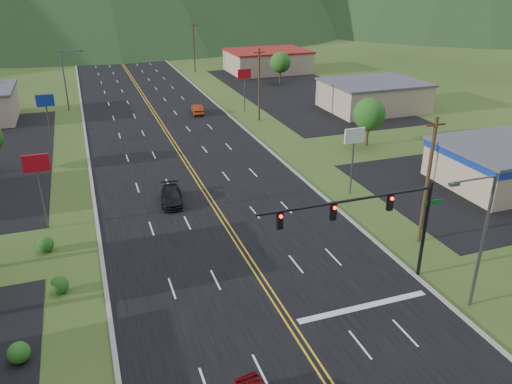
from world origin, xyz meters
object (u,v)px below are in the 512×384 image
object	(u,v)px
streetlight_east	(480,233)
streetlight_west	(66,76)
car_red_far	(197,109)
car_dark_mid	(172,197)
traffic_signal	(375,215)

from	to	relation	value
streetlight_east	streetlight_west	bearing A→B (deg)	110.86
car_red_far	streetlight_east	bearing A→B (deg)	102.46
streetlight_east	car_dark_mid	size ratio (longest dim) A/B	1.98
streetlight_east	car_red_far	bearing A→B (deg)	95.71
streetlight_west	streetlight_east	bearing A→B (deg)	-69.14
streetlight_west	car_red_far	world-z (taller)	streetlight_west
car_dark_mid	traffic_signal	bearing A→B (deg)	-52.60
car_dark_mid	car_red_far	size ratio (longest dim) A/B	1.07
streetlight_west	car_dark_mid	world-z (taller)	streetlight_west
traffic_signal	car_dark_mid	xyz separation A→B (m)	(-9.95, 17.37, -4.67)
streetlight_west	car_dark_mid	distance (m)	39.76
traffic_signal	car_dark_mid	world-z (taller)	traffic_signal
streetlight_west	car_red_far	size ratio (longest dim) A/B	2.12
car_dark_mid	car_red_far	distance (m)	31.47
streetlight_east	car_red_far	distance (m)	51.81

